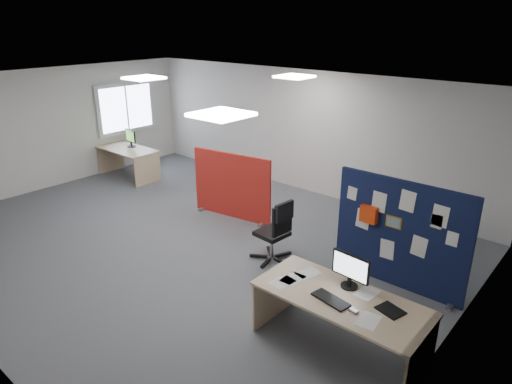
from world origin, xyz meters
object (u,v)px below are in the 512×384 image
Objects in this scene: main_desk at (342,307)px; monitor_main at (350,269)px; navy_divider at (399,234)px; second_desk at (129,155)px; red_divider at (232,186)px; monitor_second at (131,138)px; office_chair at (277,228)px.

monitor_main is at bearing 101.34° from main_desk.
navy_divider reaches higher than second_desk.
red_divider is (-3.53, 0.25, -0.18)m from navy_divider.
navy_divider is 0.98× the size of main_desk.
monitor_second is at bearing 166.99° from red_divider.
second_desk is at bearing -56.60° from monitor_second.
main_desk is at bearing -37.30° from red_divider.
monitor_second is (-7.28, 2.05, -0.00)m from monitor_main.
second_desk is (-3.62, 0.14, -0.09)m from red_divider.
navy_divider is 1.25× the size of second_desk.
second_desk is at bearing 163.69° from main_desk.
monitor_main is 7.56m from monitor_second.
second_desk is at bearing 169.21° from monitor_main.
monitor_main reaches higher than second_desk.
navy_divider is at bearing 5.84° from monitor_second.
red_divider is 3.62m from second_desk.
navy_divider is 1.85m from office_chair.
navy_divider reaches higher than monitor_main.
red_divider is (-3.60, 1.78, -0.32)m from monitor_main.
red_divider is (-3.64, 1.98, 0.07)m from main_desk.
office_chair is (5.41, -1.00, 0.05)m from second_desk.
main_desk is 4.15m from red_divider.
navy_divider is 1.76m from main_desk.
navy_divider is 7.22m from monitor_second.
monitor_main is at bearing -22.01° from office_chair.
monitor_second is (-7.20, 0.52, 0.14)m from navy_divider.
main_desk is at bearing -26.30° from office_chair.
monitor_second is (-0.06, 0.13, 0.41)m from second_desk.
monitor_main is (-0.04, 0.20, 0.40)m from main_desk.
red_divider is 1.09× the size of second_desk.
red_divider is 1.63× the size of office_chair.
monitor_second reaches higher than second_desk.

